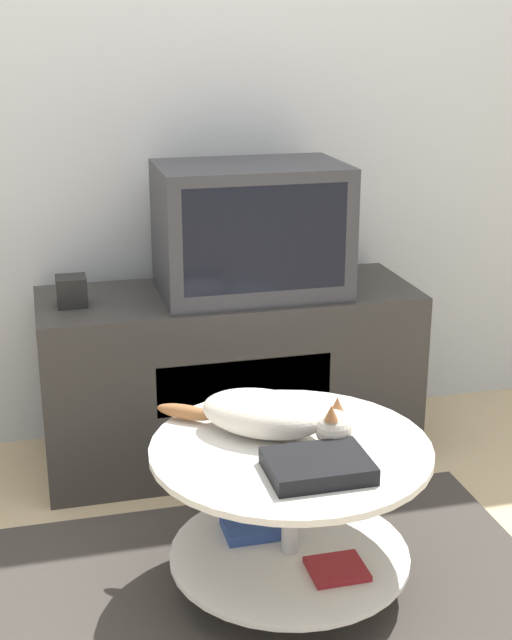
{
  "coord_description": "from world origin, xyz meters",
  "views": [
    {
      "loc": [
        -0.55,
        -1.86,
        1.44
      ],
      "look_at": [
        0.05,
        0.51,
        0.62
      ],
      "focal_mm": 50.0,
      "sensor_mm": 36.0,
      "label": 1
    }
  ],
  "objects": [
    {
      "name": "cat",
      "position": [
        -0.01,
        0.14,
        0.49
      ],
      "size": [
        0.46,
        0.36,
        0.12
      ],
      "rotation": [
        0.0,
        0.0,
        -0.62
      ],
      "color": "silver",
      "rests_on": "coffee_table"
    },
    {
      "name": "speaker",
      "position": [
        -0.45,
        0.87,
        0.64
      ],
      "size": [
        0.09,
        0.09,
        0.09
      ],
      "color": "black",
      "rests_on": "tv_stand"
    },
    {
      "name": "tv_stand",
      "position": [
        0.06,
        0.89,
        0.3
      ],
      "size": [
        1.25,
        0.47,
        0.6
      ],
      "color": "#33302D",
      "rests_on": "ground_plane"
    },
    {
      "name": "ground_plane",
      "position": [
        0.0,
        0.0,
        0.0
      ],
      "size": [
        12.0,
        12.0,
        0.0
      ],
      "primitive_type": "plane",
      "color": "tan"
    },
    {
      "name": "rug",
      "position": [
        0.0,
        0.0,
        0.01
      ],
      "size": [
        1.46,
        1.11,
        0.02
      ],
      "color": "#3D3833",
      "rests_on": "ground_plane"
    },
    {
      "name": "coffee_table",
      "position": [
        0.03,
        0.07,
        0.28
      ],
      "size": [
        0.71,
        0.71,
        0.42
      ],
      "color": "#B2B2B7",
      "rests_on": "rug"
    },
    {
      "name": "tv",
      "position": [
        0.13,
        0.87,
        0.81
      ],
      "size": [
        0.6,
        0.39,
        0.42
      ],
      "color": "#333338",
      "rests_on": "tv_stand"
    },
    {
      "name": "dvd_box",
      "position": [
        0.05,
        -0.09,
        0.46
      ],
      "size": [
        0.24,
        0.18,
        0.04
      ],
      "color": "black",
      "rests_on": "coffee_table"
    },
    {
      "name": "wall_back",
      "position": [
        0.0,
        1.21,
        1.3
      ],
      "size": [
        8.0,
        0.05,
        2.6
      ],
      "color": "silver",
      "rests_on": "ground_plane"
    }
  ]
}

